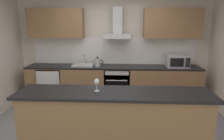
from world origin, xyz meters
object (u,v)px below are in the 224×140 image
object	(u,v)px
kettle	(97,62)
range_hood	(118,29)
refrigerator	(52,84)
microwave	(178,61)
sink	(83,65)
oven	(117,84)
wine_glass	(97,83)

from	to	relation	value
kettle	range_hood	distance (m)	0.93
refrigerator	kettle	size ratio (longest dim) A/B	2.94
microwave	kettle	size ratio (longest dim) A/B	1.73
sink	range_hood	world-z (taller)	range_hood
kettle	range_hood	bearing A→B (deg)	19.13
oven	sink	bearing A→B (deg)	179.23
wine_glass	sink	bearing A→B (deg)	105.47
oven	wine_glass	world-z (taller)	wine_glass
microwave	sink	size ratio (longest dim) A/B	1.00
refrigerator	kettle	distance (m)	1.28
sink	kettle	size ratio (longest dim) A/B	1.73
wine_glass	oven	bearing A→B (deg)	84.11
microwave	wine_glass	size ratio (longest dim) A/B	2.81
oven	wine_glass	distance (m)	2.26
microwave	range_hood	size ratio (longest dim) A/B	0.69
oven	wine_glass	size ratio (longest dim) A/B	4.50
microwave	sink	xyz separation A→B (m)	(-2.23, 0.04, -0.12)
microwave	kettle	world-z (taller)	microwave
refrigerator	microwave	world-z (taller)	microwave
refrigerator	microwave	size ratio (longest dim) A/B	1.70
sink	wine_glass	distance (m)	2.26
refrigerator	sink	xyz separation A→B (m)	(0.79, 0.01, 0.50)
range_hood	wine_glass	size ratio (longest dim) A/B	4.05
sink	refrigerator	bearing A→B (deg)	-179.01
sink	kettle	world-z (taller)	sink
wine_glass	microwave	bearing A→B (deg)	52.46
refrigerator	range_hood	xyz separation A→B (m)	(1.62, 0.13, 1.36)
refrigerator	range_hood	size ratio (longest dim) A/B	1.18
refrigerator	microwave	bearing A→B (deg)	-0.48
oven	refrigerator	world-z (taller)	oven
oven	microwave	bearing A→B (deg)	-1.13
sink	range_hood	size ratio (longest dim) A/B	0.69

